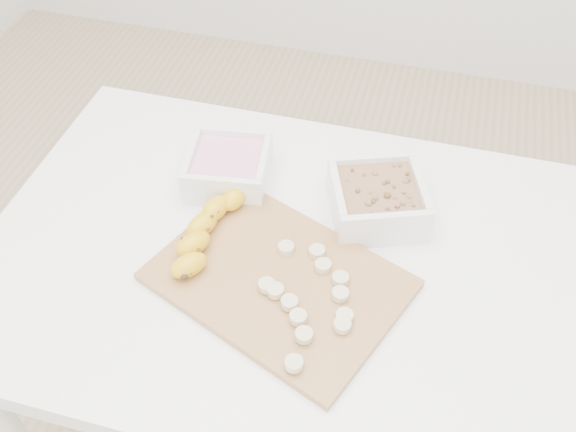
% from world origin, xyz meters
% --- Properties ---
extents(table, '(1.00, 0.70, 0.75)m').
position_xyz_m(table, '(0.00, 0.00, 0.65)').
color(table, white).
rests_on(table, ground).
extents(bowl_yogurt, '(0.16, 0.16, 0.07)m').
position_xyz_m(bowl_yogurt, '(-0.14, 0.14, 0.78)').
color(bowl_yogurt, white).
rests_on(bowl_yogurt, table).
extents(bowl_granola, '(0.20, 0.20, 0.07)m').
position_xyz_m(bowl_granola, '(0.13, 0.13, 0.79)').
color(bowl_granola, white).
rests_on(bowl_granola, table).
extents(cutting_board, '(0.45, 0.39, 0.01)m').
position_xyz_m(cutting_board, '(0.01, -0.06, 0.76)').
color(cutting_board, '#A87F4A').
rests_on(cutting_board, table).
extents(banana, '(0.12, 0.22, 0.04)m').
position_xyz_m(banana, '(-0.13, -0.01, 0.78)').
color(banana, gold).
rests_on(banana, cutting_board).
extents(banana_slices, '(0.15, 0.23, 0.02)m').
position_xyz_m(banana_slices, '(0.07, -0.09, 0.77)').
color(banana_slices, beige).
rests_on(banana_slices, cutting_board).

